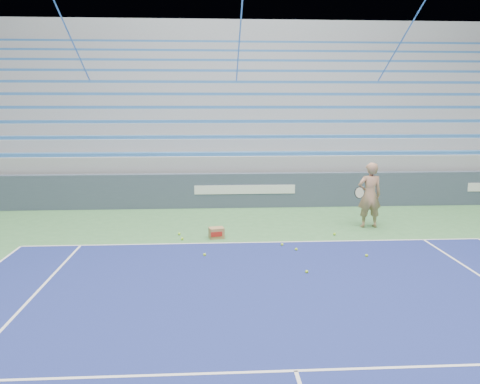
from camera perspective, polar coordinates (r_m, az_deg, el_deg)
name	(u,v)px	position (r m, az deg, el deg)	size (l,w,h in m)	color
sponsor_barrier	(245,190)	(14.99, 0.58, 0.22)	(30.00, 0.32, 1.10)	#3B475A
bleachers	(236,126)	(20.47, -0.51, 8.11)	(31.00, 9.15, 7.30)	#989CA0
tennis_player	(369,195)	(12.92, 15.51, -0.37)	(0.93, 0.83, 1.76)	tan
ball_box	(217,233)	(11.61, -2.88, -5.00)	(0.41, 0.35, 0.27)	#99734A
tennis_ball_0	(182,239)	(11.54, -7.05, -5.68)	(0.07, 0.07, 0.07)	#B2EB30
tennis_ball_1	(205,255)	(10.31, -4.34, -7.63)	(0.07, 0.07, 0.07)	#B2EB30
tennis_ball_2	(307,272)	(9.37, 8.13, -9.60)	(0.07, 0.07, 0.07)	#B2EB30
tennis_ball_3	(179,234)	(11.97, -7.42, -5.08)	(0.07, 0.07, 0.07)	#B2EB30
tennis_ball_4	(367,256)	(10.58, 15.17, -7.49)	(0.07, 0.07, 0.07)	#B2EB30
tennis_ball_5	(334,234)	(12.10, 11.44, -5.04)	(0.07, 0.07, 0.07)	#B2EB30
tennis_ball_6	(296,249)	(10.72, 6.86, -6.95)	(0.07, 0.07, 0.07)	#B2EB30
tennis_ball_7	(282,245)	(11.04, 5.15, -6.40)	(0.07, 0.07, 0.07)	#B2EB30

